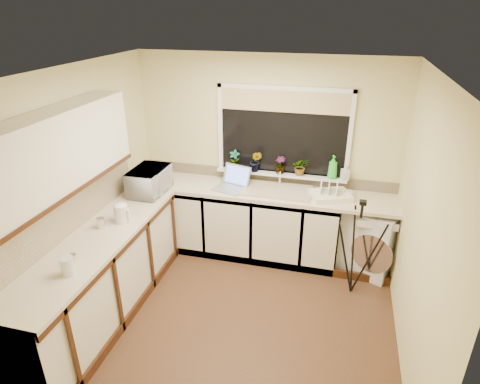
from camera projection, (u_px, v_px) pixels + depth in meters
name	position (u px, v px, depth m)	size (l,w,h in m)	color
floor	(235.00, 314.00, 4.25)	(3.20, 3.20, 0.00)	#533821
ceiling	(234.00, 72.00, 3.23)	(3.20, 3.20, 0.00)	white
wall_back	(266.00, 156.00, 5.06)	(3.20, 3.20, 0.00)	beige
wall_front	(169.00, 322.00, 2.42)	(3.20, 3.20, 0.00)	beige
wall_left	(81.00, 192.00, 4.10)	(3.00, 3.00, 0.00)	beige
wall_right	(421.00, 232.00, 3.38)	(3.00, 3.00, 0.00)	beige
base_cabinet_back	(235.00, 221.00, 5.20)	(2.55, 0.60, 0.86)	silver
base_cabinet_left	(103.00, 279.00, 4.10)	(0.54, 2.40, 0.86)	silver
worktop_back	(261.00, 191.00, 4.94)	(3.20, 0.60, 0.04)	beige
worktop_left	(96.00, 240.00, 3.91)	(0.60, 2.40, 0.04)	beige
upper_cabinet	(55.00, 153.00, 3.43)	(0.28, 1.90, 0.70)	silver
splashback_left	(65.00, 214.00, 3.88)	(0.02, 2.40, 0.45)	beige
splashback_back	(265.00, 176.00, 5.15)	(3.20, 0.02, 0.14)	beige
window_glass	(283.00, 132.00, 4.86)	(1.50, 0.02, 1.00)	black
window_blind	(284.00, 101.00, 4.68)	(1.50, 0.02, 0.25)	tan
windowsill	(281.00, 174.00, 5.03)	(1.60, 0.14, 0.03)	white
sink	(277.00, 190.00, 4.88)	(0.82, 0.46, 0.03)	tan
faucet	(280.00, 177.00, 4.99)	(0.03, 0.03, 0.24)	silver
washing_machine	(371.00, 239.00, 4.84)	(0.57, 0.55, 0.81)	silver
laptop	(233.00, 182.00, 4.96)	(0.45, 0.45, 0.26)	#9D9CA4
kettle	(121.00, 214.00, 4.17)	(0.14, 0.14, 0.18)	silver
dish_rack	(330.00, 196.00, 4.70)	(0.44, 0.33, 0.07)	white
tripod	(357.00, 248.00, 4.36)	(0.56, 0.56, 1.13)	black
glass_jug	(68.00, 266.00, 3.36)	(0.11, 0.11, 0.16)	silver
steel_jar	(101.00, 223.00, 4.07)	(0.08, 0.08, 0.11)	silver
microwave	(149.00, 181.00, 4.80)	(0.54, 0.37, 0.30)	white
plant_a	(235.00, 160.00, 5.09)	(0.13, 0.09, 0.25)	#999999
plant_b	(256.00, 161.00, 5.01)	(0.15, 0.12, 0.27)	#999999
plant_c	(280.00, 165.00, 4.97)	(0.12, 0.12, 0.22)	#999999
plant_d	(300.00, 167.00, 4.92)	(0.20, 0.17, 0.22)	#999999
soap_bottle_green	(333.00, 167.00, 4.81)	(0.11, 0.11, 0.28)	green
soap_bottle_clear	(345.00, 172.00, 4.80)	(0.09, 0.09, 0.19)	#999999
cup_back	(348.00, 195.00, 4.70)	(0.11, 0.11, 0.09)	white
cup_left	(72.00, 259.00, 3.52)	(0.09, 0.09, 0.08)	beige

